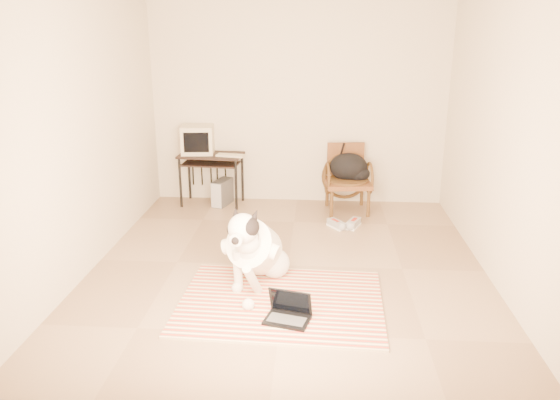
# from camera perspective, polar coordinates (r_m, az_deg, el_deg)

# --- Properties ---
(floor) EXTENTS (4.50, 4.50, 0.00)m
(floor) POSITION_cam_1_polar(r_m,az_deg,el_deg) (5.71, 0.86, -6.86)
(floor) COLOR #987A5D
(floor) RESTS_ON ground
(wall_back) EXTENTS (4.50, 0.00, 4.50)m
(wall_back) POSITION_cam_1_polar(r_m,az_deg,el_deg) (7.51, 1.91, 9.90)
(wall_back) COLOR beige
(wall_back) RESTS_ON floor
(wall_front) EXTENTS (4.50, 0.00, 4.50)m
(wall_front) POSITION_cam_1_polar(r_m,az_deg,el_deg) (3.12, -1.39, -1.53)
(wall_front) COLOR beige
(wall_front) RESTS_ON floor
(wall_left) EXTENTS (0.00, 4.50, 4.50)m
(wall_left) POSITION_cam_1_polar(r_m,az_deg,el_deg) (5.75, -19.51, 6.46)
(wall_left) COLOR beige
(wall_left) RESTS_ON floor
(wall_right) EXTENTS (0.00, 4.50, 4.50)m
(wall_right) POSITION_cam_1_polar(r_m,az_deg,el_deg) (5.55, 22.12, 5.79)
(wall_right) COLOR beige
(wall_right) RESTS_ON floor
(rug) EXTENTS (1.85, 1.44, 0.02)m
(rug) POSITION_cam_1_polar(r_m,az_deg,el_deg) (4.98, 0.10, -10.61)
(rug) COLOR red
(rug) RESTS_ON floor
(dog) EXTENTS (0.60, 1.22, 0.87)m
(dog) POSITION_cam_1_polar(r_m,az_deg,el_deg) (5.20, -2.65, -5.23)
(dog) COLOR white
(dog) RESTS_ON rug
(laptop) EXTENTS (0.42, 0.35, 0.26)m
(laptop) POSITION_cam_1_polar(r_m,az_deg,el_deg) (4.67, 0.88, -11.65)
(laptop) COLOR black
(laptop) RESTS_ON rug
(computer_desk) EXTENTS (0.89, 0.54, 0.71)m
(computer_desk) POSITION_cam_1_polar(r_m,az_deg,el_deg) (7.51, -7.22, 4.01)
(computer_desk) COLOR black
(computer_desk) RESTS_ON floor
(crt_monitor) EXTENTS (0.46, 0.45, 0.38)m
(crt_monitor) POSITION_cam_1_polar(r_m,az_deg,el_deg) (7.55, -8.58, 6.27)
(crt_monitor) COLOR beige
(crt_monitor) RESTS_ON computer_desk
(desk_keyboard) EXTENTS (0.40, 0.21, 0.02)m
(desk_keyboard) POSITION_cam_1_polar(r_m,az_deg,el_deg) (7.34, -5.19, 4.66)
(desk_keyboard) COLOR beige
(desk_keyboard) RESTS_ON computer_desk
(pc_tower) EXTENTS (0.26, 0.41, 0.35)m
(pc_tower) POSITION_cam_1_polar(r_m,az_deg,el_deg) (7.58, -6.04, 0.79)
(pc_tower) COLOR #464649
(pc_tower) RESTS_ON floor
(rattan_chair) EXTENTS (0.64, 0.62, 0.88)m
(rattan_chair) POSITION_cam_1_polar(r_m,az_deg,el_deg) (7.31, 7.04, 2.28)
(rattan_chair) COLOR brown
(rattan_chair) RESTS_ON floor
(backpack) EXTENTS (0.53, 0.42, 0.37)m
(backpack) POSITION_cam_1_polar(r_m,az_deg,el_deg) (7.29, 7.34, 3.32)
(backpack) COLOR black
(backpack) RESTS_ON rattan_chair
(sneaker_left) EXTENTS (0.24, 0.28, 0.09)m
(sneaker_left) POSITION_cam_1_polar(r_m,az_deg,el_deg) (6.76, 5.88, -2.55)
(sneaker_left) COLOR white
(sneaker_left) RESTS_ON floor
(sneaker_right) EXTENTS (0.21, 0.30, 0.10)m
(sneaker_right) POSITION_cam_1_polar(r_m,az_deg,el_deg) (6.80, 7.69, -2.48)
(sneaker_right) COLOR white
(sneaker_right) RESTS_ON floor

